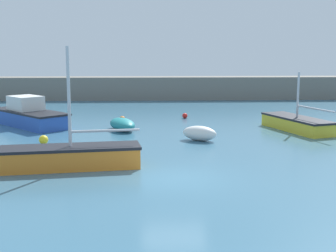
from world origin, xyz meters
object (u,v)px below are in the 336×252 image
at_px(sailboat_twin_hulled, 71,156).
at_px(sailboat_short_mast, 297,124).
at_px(motorboat_grey_hull, 29,115).
at_px(open_tender_yellow, 122,124).
at_px(mooring_buoy_orange, 122,119).
at_px(mooring_buoy_yellow, 44,140).
at_px(mooring_buoy_red, 185,116).
at_px(fishing_dinghy_green, 200,133).

bearing_deg(sailboat_twin_hulled, sailboat_short_mast, -152.60).
distance_m(sailboat_short_mast, motorboat_grey_hull, 17.15).
height_order(open_tender_yellow, mooring_buoy_orange, open_tender_yellow).
distance_m(motorboat_grey_hull, mooring_buoy_yellow, 6.73).
relative_size(motorboat_grey_hull, mooring_buoy_yellow, 13.05).
xyz_separation_m(motorboat_grey_hull, sailboat_twin_hulled, (4.59, -11.43, -0.19)).
bearing_deg(mooring_buoy_orange, mooring_buoy_yellow, -115.66).
bearing_deg(open_tender_yellow, mooring_buoy_red, 117.57).
bearing_deg(mooring_buoy_red, sailboat_short_mast, -40.18).
distance_m(fishing_dinghy_green, open_tender_yellow, 5.67).
distance_m(open_tender_yellow, mooring_buoy_yellow, 5.77).
relative_size(open_tender_yellow, sailboat_twin_hulled, 0.52).
relative_size(motorboat_grey_hull, sailboat_twin_hulled, 1.06).
xyz_separation_m(sailboat_short_mast, mooring_buoy_red, (-6.49, 5.48, -0.24)).
bearing_deg(sailboat_short_mast, mooring_buoy_orange, 52.07).
xyz_separation_m(fishing_dinghy_green, open_tender_yellow, (-4.41, 3.55, -0.03)).
distance_m(sailboat_twin_hulled, mooring_buoy_red, 15.46).
bearing_deg(mooring_buoy_red, sailboat_twin_hulled, -112.34).
bearing_deg(mooring_buoy_orange, sailboat_short_mast, -20.08).
bearing_deg(sailboat_short_mast, mooring_buoy_red, 31.97).
distance_m(motorboat_grey_hull, mooring_buoy_red, 10.86).
bearing_deg(sailboat_short_mast, open_tender_yellow, 69.14).
xyz_separation_m(mooring_buoy_red, mooring_buoy_orange, (-4.46, -1.48, 0.01)).
distance_m(sailboat_short_mast, fishing_dinghy_green, 7.00).
height_order(sailboat_short_mast, sailboat_twin_hulled, sailboat_twin_hulled).
distance_m(motorboat_grey_hull, open_tender_yellow, 6.54).
xyz_separation_m(sailboat_twin_hulled, mooring_buoy_orange, (1.42, 12.82, -0.30)).
bearing_deg(open_tender_yellow, sailboat_twin_hulled, -31.29).
xyz_separation_m(fishing_dinghy_green, mooring_buoy_yellow, (-8.31, -0.70, -0.16)).
xyz_separation_m(mooring_buoy_yellow, mooring_buoy_orange, (3.69, 7.69, -0.04)).
height_order(mooring_buoy_red, mooring_buoy_yellow, mooring_buoy_yellow).
height_order(mooring_buoy_red, mooring_buoy_orange, mooring_buoy_orange).
bearing_deg(fishing_dinghy_green, motorboat_grey_hull, -176.79).
bearing_deg(mooring_buoy_yellow, open_tender_yellow, 47.54).
xyz_separation_m(motorboat_grey_hull, open_tender_yellow, (6.20, -2.05, -0.32)).
bearing_deg(mooring_buoy_yellow, sailboat_short_mast, 14.15).
relative_size(sailboat_twin_hulled, mooring_buoy_orange, 14.94).
relative_size(mooring_buoy_red, mooring_buoy_orange, 0.97).
relative_size(sailboat_short_mast, mooring_buoy_red, 15.84).
bearing_deg(mooring_buoy_orange, motorboat_grey_hull, -167.05).
distance_m(fishing_dinghy_green, motorboat_grey_hull, 12.01).
distance_m(motorboat_grey_hull, sailboat_twin_hulled, 12.32).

